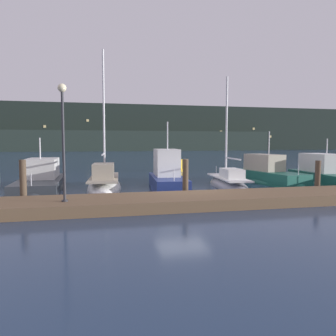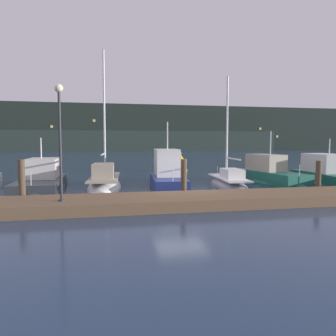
# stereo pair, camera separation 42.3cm
# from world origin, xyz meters

# --- Properties ---
(ground_plane) EXTENTS (400.00, 400.00, 0.00)m
(ground_plane) POSITION_xyz_m (0.00, 0.00, 0.00)
(ground_plane) COLOR navy
(dock) EXTENTS (35.90, 2.80, 0.45)m
(dock) POSITION_xyz_m (0.00, -2.19, 0.23)
(dock) COLOR brown
(dock) RESTS_ON ground
(mooring_pile_1) EXTENTS (0.28, 0.28, 1.96)m
(mooring_pile_1) POSITION_xyz_m (-7.19, -0.54, 0.98)
(mooring_pile_1) COLOR #4C3D2D
(mooring_pile_1) RESTS_ON ground
(mooring_pile_2) EXTENTS (0.28, 0.28, 1.91)m
(mooring_pile_2) POSITION_xyz_m (0.00, -0.54, 0.95)
(mooring_pile_2) COLOR #4C3D2D
(mooring_pile_2) RESTS_ON ground
(mooring_pile_3) EXTENTS (0.28, 0.28, 1.75)m
(mooring_pile_3) POSITION_xyz_m (7.19, -0.54, 0.87)
(mooring_pile_3) COLOR #4C3D2D
(mooring_pile_3) RESTS_ON ground
(motorboat_berth_3) EXTENTS (2.62, 7.38, 3.58)m
(motorboat_berth_3) POSITION_xyz_m (-7.24, 4.55, 0.27)
(motorboat_berth_3) COLOR #2D3338
(motorboat_berth_3) RESTS_ON ground
(sailboat_berth_4) EXTENTS (2.40, 6.79, 8.78)m
(sailboat_berth_4) POSITION_xyz_m (-3.65, 3.93, 0.17)
(sailboat_berth_4) COLOR white
(sailboat_berth_4) RESTS_ON ground
(motorboat_berth_5) EXTENTS (2.43, 5.85, 4.43)m
(motorboat_berth_5) POSITION_xyz_m (-0.06, 3.09, 0.43)
(motorboat_berth_5) COLOR navy
(motorboat_berth_5) RESTS_ON ground
(sailboat_berth_6) EXTENTS (2.21, 5.91, 7.25)m
(sailboat_berth_6) POSITION_xyz_m (3.69, 2.96, 0.12)
(sailboat_berth_6) COLOR gray
(sailboat_berth_6) RESTS_ON ground
(motorboat_berth_7) EXTENTS (2.86, 6.49, 4.11)m
(motorboat_berth_7) POSITION_xyz_m (7.07, 4.17, 0.31)
(motorboat_berth_7) COLOR #195647
(motorboat_berth_7) RESTS_ON ground
(motorboat_berth_8) EXTENTS (2.96, 7.23, 3.42)m
(motorboat_berth_8) POSITION_xyz_m (10.69, 3.22, 0.37)
(motorboat_berth_8) COLOR #195647
(motorboat_berth_8) RESTS_ON ground
(channel_buoy) EXTENTS (1.27, 1.27, 1.76)m
(channel_buoy) POSITION_xyz_m (3.47, 14.34, 0.63)
(channel_buoy) COLOR gold
(channel_buoy) RESTS_ON ground
(dock_lamppost) EXTENTS (0.32, 0.32, 4.42)m
(dock_lamppost) POSITION_xyz_m (-5.33, -2.54, 3.37)
(dock_lamppost) COLOR #2D2D33
(dock_lamppost) RESTS_ON dock
(hillside_backdrop) EXTENTS (240.00, 23.00, 15.48)m
(hillside_backdrop) POSITION_xyz_m (-2.38, 101.00, 7.13)
(hillside_backdrop) COLOR #1E2823
(hillside_backdrop) RESTS_ON ground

